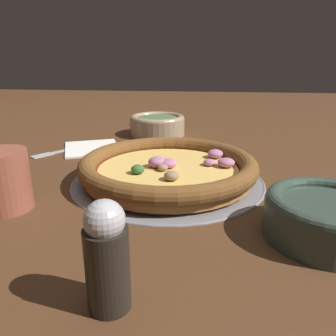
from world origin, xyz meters
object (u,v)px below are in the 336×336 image
at_px(drinking_cup, 2,181).
at_px(pepper_shaker, 107,256).
at_px(fork, 64,150).
at_px(napkin, 92,147).
at_px(pizza_tray, 168,179).
at_px(pizza, 168,167).
at_px(bowl_far, 157,124).
at_px(bowl_near, 327,215).

height_order(drinking_cup, pepper_shaker, pepper_shaker).
xyz_separation_m(drinking_cup, fork, (0.04, -0.29, -0.04)).
bearing_deg(napkin, pepper_shaker, 110.52).
bearing_deg(fork, napkin, 148.37).
bearing_deg(pizza_tray, pizza, -172.66).
distance_m(bowl_far, pepper_shaker, 0.64).
relative_size(pizza_tray, bowl_near, 2.29).
relative_size(pizza, bowl_far, 2.05).
relative_size(bowl_far, drinking_cup, 1.75).
bearing_deg(fork, pepper_shaker, 63.61).
xyz_separation_m(napkin, pepper_shaker, (-0.18, 0.48, 0.04)).
distance_m(napkin, fork, 0.06).
relative_size(fork, pepper_shaker, 1.51).
bearing_deg(bowl_near, pizza, -38.67).
height_order(bowl_far, pepper_shaker, pepper_shaker).
bearing_deg(bowl_near, drinking_cup, -4.19).
xyz_separation_m(bowl_near, napkin, (0.40, -0.35, -0.02)).
relative_size(pizza, napkin, 1.76).
distance_m(drinking_cup, napkin, 0.32).
distance_m(pizza_tray, drinking_cup, 0.25).
bearing_deg(bowl_far, napkin, 50.51).
relative_size(pizza, drinking_cup, 3.60).
distance_m(bowl_near, drinking_cup, 0.42).
xyz_separation_m(pizza_tray, pepper_shaker, (0.02, 0.30, 0.05)).
distance_m(pizza, bowl_near, 0.26).
bearing_deg(fork, bowl_far, 170.23).
bearing_deg(bowl_far, pizza, 101.29).
bearing_deg(pizza, drinking_cup, 31.77).
bearing_deg(napkin, pizza, 137.24).
bearing_deg(drinking_cup, pizza_tray, -148.18).
height_order(bowl_near, drinking_cup, drinking_cup).
relative_size(pizza_tray, fork, 2.19).
xyz_separation_m(bowl_far, drinking_cup, (0.15, 0.47, 0.01)).
bearing_deg(pepper_shaker, bowl_far, -85.43).
height_order(napkin, fork, napkin).
xyz_separation_m(drinking_cup, pepper_shaker, (-0.20, 0.17, 0.01)).
height_order(bowl_near, napkin, bowl_near).
xyz_separation_m(pizza_tray, napkin, (0.20, -0.18, 0.00)).
bearing_deg(pizza_tray, bowl_near, 141.41).
xyz_separation_m(pizza_tray, bowl_near, (-0.20, 0.16, 0.03)).
bearing_deg(bowl_far, pizza_tray, 101.20).
relative_size(drinking_cup, fork, 0.56).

